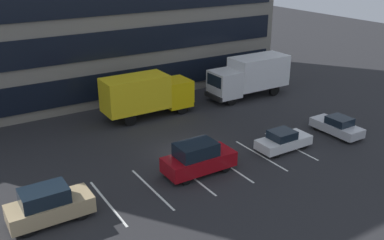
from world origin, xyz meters
TOP-DOWN VIEW (x-y plane):
  - ground_plane at (0.00, 0.00)m, footprint 120.00×120.00m
  - lot_markings at (-0.00, -3.06)m, footprint 14.14×5.40m
  - box_truck_white at (11.63, 7.31)m, footprint 8.13×2.69m
  - box_truck_yellow_all at (0.93, 7.73)m, footprint 7.80×2.58m
  - sedan_white at (6.16, -3.17)m, footprint 4.05×1.69m
  - suv_maroon at (-0.77, -2.83)m, footprint 4.63×1.96m
  - suv_tan at (-10.17, -3.07)m, footprint 4.32×1.83m
  - sedan_silver at (11.52, -3.36)m, footprint 1.68×4.02m

SIDE VIEW (x-z plane):
  - ground_plane at x=0.00m, z-range 0.00..0.00m
  - lot_markings at x=0.00m, z-range 0.00..0.01m
  - sedan_silver at x=11.52m, z-range -0.04..1.40m
  - sedan_white at x=6.16m, z-range -0.04..1.41m
  - suv_tan at x=-10.17m, z-range -0.03..1.92m
  - suv_maroon at x=-0.77m, z-range -0.04..2.06m
  - box_truck_yellow_all at x=0.93m, z-range 0.23..3.84m
  - box_truck_white at x=11.63m, z-range 0.24..4.01m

